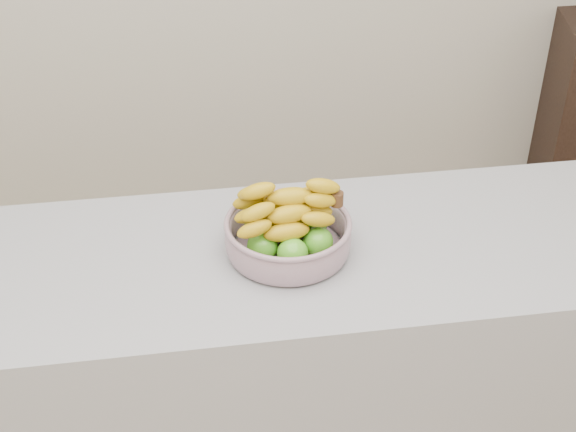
# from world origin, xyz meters

# --- Properties ---
(counter) EXTENTS (2.00, 0.60, 0.90)m
(counter) POSITION_xyz_m (0.00, 0.52, 0.45)
(counter) COLOR #9B9DA4
(counter) RESTS_ON ground
(fruit_bowl) EXTENTS (0.30, 0.30, 0.17)m
(fruit_bowl) POSITION_xyz_m (0.11, 0.52, 0.96)
(fruit_bowl) COLOR #A1B1C1
(fruit_bowl) RESTS_ON counter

